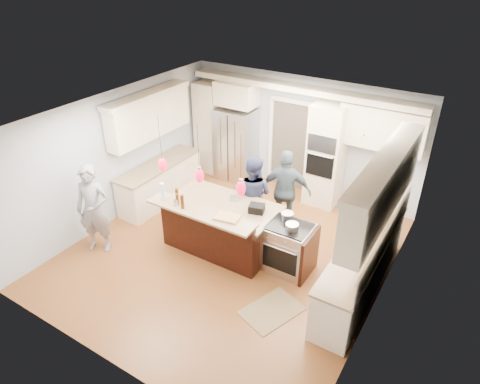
% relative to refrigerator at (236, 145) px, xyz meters
% --- Properties ---
extents(ground_plane, '(6.00, 6.00, 0.00)m').
position_rel_refrigerator_xyz_m(ground_plane, '(1.55, -2.64, -0.90)').
color(ground_plane, brown).
rests_on(ground_plane, ground).
extents(room_shell, '(5.54, 6.04, 2.72)m').
position_rel_refrigerator_xyz_m(room_shell, '(1.55, -2.64, 0.92)').
color(room_shell, '#B2BCC6').
rests_on(room_shell, ground).
extents(refrigerator, '(0.90, 0.70, 1.80)m').
position_rel_refrigerator_xyz_m(refrigerator, '(0.00, 0.00, 0.00)').
color(refrigerator, '#B7B7BC').
rests_on(refrigerator, ground).
extents(oven_column, '(0.72, 0.69, 2.30)m').
position_rel_refrigerator_xyz_m(oven_column, '(2.30, 0.03, 0.25)').
color(oven_column, '#F8EDC9').
rests_on(oven_column, ground).
extents(back_upper_cabinets, '(5.30, 0.61, 2.54)m').
position_rel_refrigerator_xyz_m(back_upper_cabinets, '(0.80, 0.12, 0.77)').
color(back_upper_cabinets, '#F8EDC9').
rests_on(back_upper_cabinets, ground).
extents(right_counter_run, '(0.64, 3.10, 2.51)m').
position_rel_refrigerator_xyz_m(right_counter_run, '(3.99, -2.34, 0.16)').
color(right_counter_run, '#F8EDC9').
rests_on(right_counter_run, ground).
extents(left_cabinets, '(0.64, 2.30, 2.51)m').
position_rel_refrigerator_xyz_m(left_cabinets, '(-0.89, -1.84, 0.16)').
color(left_cabinets, '#F8EDC9').
rests_on(left_cabinets, ground).
extents(kitchen_island, '(2.10, 1.46, 1.12)m').
position_rel_refrigerator_xyz_m(kitchen_island, '(1.30, -2.57, -0.42)').
color(kitchen_island, black).
rests_on(kitchen_island, ground).
extents(island_range, '(0.82, 0.71, 0.92)m').
position_rel_refrigerator_xyz_m(island_range, '(2.71, -2.49, -0.44)').
color(island_range, '#B7B7BC').
rests_on(island_range, ground).
extents(pendant_lights, '(1.75, 0.15, 1.03)m').
position_rel_refrigerator_xyz_m(pendant_lights, '(1.30, -3.15, 0.90)').
color(pendant_lights, black).
rests_on(pendant_lights, ground).
extents(person_bar_end, '(0.76, 0.64, 1.76)m').
position_rel_refrigerator_xyz_m(person_bar_end, '(-0.66, -3.86, -0.02)').
color(person_bar_end, gray).
rests_on(person_bar_end, ground).
extents(person_far_left, '(0.89, 0.75, 1.66)m').
position_rel_refrigerator_xyz_m(person_far_left, '(1.53, -1.79, -0.07)').
color(person_far_left, navy).
rests_on(person_far_left, ground).
extents(person_far_right, '(1.09, 0.70, 1.72)m').
position_rel_refrigerator_xyz_m(person_far_right, '(2.04, -1.34, -0.04)').
color(person_far_right, '#495C66').
rests_on(person_far_right, ground).
extents(person_range_side, '(0.76, 1.25, 1.87)m').
position_rel_refrigerator_xyz_m(person_range_side, '(3.80, -1.47, 0.04)').
color(person_range_side, '#A087B7').
rests_on(person_range_side, ground).
extents(floor_rug, '(0.93, 1.11, 0.01)m').
position_rel_refrigerator_xyz_m(floor_rug, '(2.95, -3.58, -0.89)').
color(floor_rug, olive).
rests_on(floor_rug, ground).
extents(water_bottle, '(0.08, 0.08, 0.34)m').
position_rel_refrigerator_xyz_m(water_bottle, '(0.50, -3.22, 0.39)').
color(water_bottle, silver).
rests_on(water_bottle, kitchen_island).
extents(beer_bottle_a, '(0.07, 0.07, 0.25)m').
position_rel_refrigerator_xyz_m(beer_bottle_a, '(0.74, -3.12, 0.35)').
color(beer_bottle_a, '#47240C').
rests_on(beer_bottle_a, kitchen_island).
extents(beer_bottle_b, '(0.07, 0.07, 0.26)m').
position_rel_refrigerator_xyz_m(beer_bottle_b, '(0.97, -3.26, 0.35)').
color(beer_bottle_b, '#47240C').
rests_on(beer_bottle_b, kitchen_island).
extents(beer_bottle_c, '(0.06, 0.06, 0.21)m').
position_rel_refrigerator_xyz_m(beer_bottle_c, '(0.81, -3.20, 0.32)').
color(beer_bottle_c, '#47240C').
rests_on(beer_bottle_c, kitchen_island).
extents(drink_can, '(0.08, 0.08, 0.13)m').
position_rel_refrigerator_xyz_m(drink_can, '(0.83, -3.27, 0.28)').
color(drink_can, '#B7B7BC').
rests_on(drink_can, kitchen_island).
extents(cutting_board, '(0.46, 0.36, 0.03)m').
position_rel_refrigerator_xyz_m(cutting_board, '(1.81, -3.11, 0.24)').
color(cutting_board, '#B27D52').
rests_on(cutting_board, kitchen_island).
extents(pot_large, '(0.22, 0.22, 0.13)m').
position_rel_refrigerator_xyz_m(pot_large, '(2.55, -2.32, 0.08)').
color(pot_large, '#B7B7BC').
rests_on(pot_large, island_range).
extents(pot_small, '(0.22, 0.22, 0.11)m').
position_rel_refrigerator_xyz_m(pot_small, '(2.76, -2.57, 0.08)').
color(pot_small, '#B7B7BC').
rests_on(pot_small, island_range).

